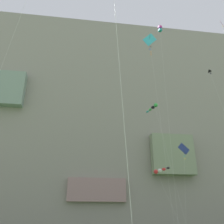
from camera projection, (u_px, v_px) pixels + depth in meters
cliff_face at (94, 127)px, 80.09m from camera, size 180.00×32.94×58.02m
kite_delta_high_right at (216, 84)px, 45.51m from camera, size 0.96×6.50×27.14m
kite_box_upper_mid at (160, 30)px, 45.83m from camera, size 1.78×3.83×34.47m
kite_diamond_upper_right at (184, 150)px, 42.07m from camera, size 3.61×3.61×13.92m
kite_windsock_far_left at (153, 107)px, 44.22m from camera, size 2.18×8.52×20.52m
kite_diamond_high_left at (150, 42)px, 43.76m from camera, size 2.58×4.63×32.05m
kite_windsock_mid_right at (160, 171)px, 37.77m from camera, size 3.32×2.92×8.98m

